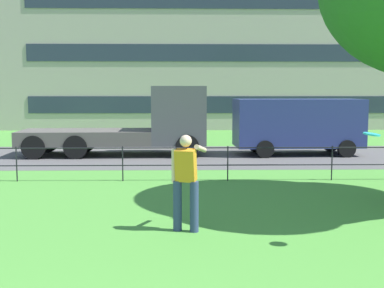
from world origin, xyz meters
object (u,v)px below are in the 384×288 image
person_thrower (186,179)px  panel_van_far_left (298,123)px  frisbee (372,134)px  flatbed_truck_left (142,125)px

person_thrower → panel_van_far_left: (4.61, 10.85, 0.31)m
frisbee → person_thrower: bearing=159.2°
person_thrower → frisbee: bearing=-20.8°
panel_van_far_left → flatbed_truck_left: bearing=179.9°
frisbee → panel_van_far_left: 12.10m
frisbee → flatbed_truck_left: bearing=111.1°
flatbed_truck_left → person_thrower: bearing=-81.3°
flatbed_truck_left → panel_van_far_left: 6.28m
frisbee → flatbed_truck_left: size_ratio=0.05×
flatbed_truck_left → panel_van_far_left: flatbed_truck_left is taller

